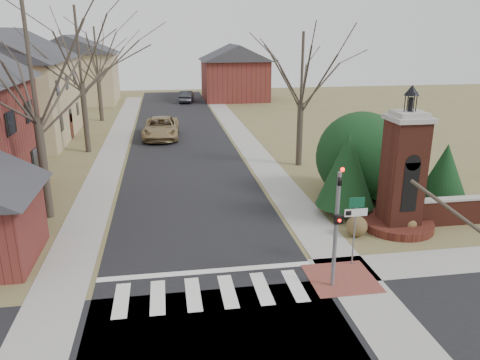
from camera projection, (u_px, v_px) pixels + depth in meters
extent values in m
plane|color=brown|center=(213.00, 306.00, 15.33)|extent=(120.00, 120.00, 0.00)
cube|color=black|center=(183.00, 148.00, 36.02)|extent=(8.00, 70.00, 0.01)
cube|color=silver|center=(211.00, 293.00, 16.08)|extent=(8.00, 2.20, 0.02)
cube|color=silver|center=(207.00, 272.00, 17.49)|extent=(8.00, 0.35, 0.02)
cube|color=gray|center=(249.00, 145.00, 36.81)|extent=(2.00, 60.00, 0.02)
cube|color=gray|center=(113.00, 151.00, 35.22)|extent=(2.00, 60.00, 0.02)
cube|color=brown|center=(341.00, 278.00, 17.01)|extent=(2.40, 2.40, 0.02)
cylinder|color=slate|center=(336.00, 231.00, 15.92)|extent=(0.14, 0.14, 4.20)
imported|color=black|center=(339.00, 176.00, 15.33)|extent=(0.15, 0.18, 0.90)
sphere|color=#FF0C05|center=(343.00, 170.00, 15.03)|extent=(0.14, 0.14, 0.14)
cube|color=black|center=(339.00, 219.00, 15.60)|extent=(0.28, 0.16, 0.30)
sphere|color=#FF0C05|center=(340.00, 221.00, 15.51)|extent=(0.11, 0.11, 0.11)
cylinder|color=slate|center=(354.00, 233.00, 17.68)|extent=(0.06, 0.06, 2.60)
cube|color=silver|center=(356.00, 213.00, 17.40)|extent=(0.90, 0.03, 0.30)
cube|color=black|center=(349.00, 213.00, 17.34)|extent=(0.22, 0.02, 0.18)
cube|color=#0F462D|center=(357.00, 203.00, 17.28)|extent=(0.60, 0.03, 0.40)
cylinder|color=#5C271B|center=(397.00, 224.00, 21.36)|extent=(3.20, 3.20, 0.36)
cube|color=#5C271B|center=(403.00, 176.00, 20.66)|extent=(1.50, 1.50, 5.00)
cube|color=black|center=(410.00, 187.00, 20.07)|extent=(0.70, 0.10, 2.20)
cube|color=gray|center=(409.00, 119.00, 19.88)|extent=(1.70, 1.70, 0.20)
cube|color=gray|center=(409.00, 114.00, 19.82)|extent=(1.30, 1.30, 0.20)
cylinder|color=black|center=(410.00, 104.00, 19.70)|extent=(0.20, 0.20, 0.60)
cone|color=black|center=(412.00, 90.00, 19.52)|extent=(0.64, 0.64, 0.45)
cube|color=tan|center=(10.00, 101.00, 37.68)|extent=(9.00, 12.00, 6.40)
cube|color=tan|center=(75.00, 79.00, 57.71)|extent=(10.00, 8.00, 6.00)
cube|color=tan|center=(44.00, 45.00, 54.57)|extent=(0.75, 0.75, 3.08)
cube|color=maroon|center=(235.00, 80.00, 60.93)|extent=(8.00, 8.00, 5.00)
cube|color=maroon|center=(219.00, 54.00, 58.05)|extent=(0.75, 0.75, 2.80)
cylinder|color=#473D33|center=(344.00, 209.00, 22.94)|extent=(0.20, 0.20, 0.50)
cone|color=black|center=(347.00, 169.00, 22.32)|extent=(2.80, 2.80, 3.60)
cylinder|color=#473D33|center=(395.00, 197.00, 24.58)|extent=(0.20, 0.20, 0.50)
cone|color=black|center=(400.00, 154.00, 23.86)|extent=(3.40, 3.40, 4.20)
cylinder|color=#473D33|center=(441.00, 202.00, 23.94)|extent=(0.20, 0.20, 0.50)
cone|color=black|center=(445.00, 171.00, 23.44)|extent=(2.40, 2.40, 2.80)
sphere|color=black|center=(361.00, 153.00, 24.92)|extent=(4.80, 4.80, 4.80)
cylinder|color=#473D33|center=(44.00, 169.00, 21.99)|extent=(0.40, 0.40, 4.83)
cylinder|color=#473D33|center=(85.00, 118.00, 34.18)|extent=(0.40, 0.40, 5.04)
cylinder|color=#473D33|center=(100.00, 99.00, 46.42)|extent=(0.40, 0.40, 4.41)
cylinder|color=#473D33|center=(300.00, 134.00, 30.89)|extent=(0.40, 0.40, 4.20)
imported|color=#977E52|center=(161.00, 128.00, 39.14)|extent=(3.18, 6.34, 1.72)
imported|color=#2B2C32|center=(186.00, 96.00, 59.02)|extent=(2.14, 4.57, 1.45)
sphere|color=brown|center=(357.00, 226.00, 20.43)|extent=(0.92, 0.92, 0.92)
sphere|color=brown|center=(408.00, 222.00, 20.96)|extent=(0.83, 0.83, 0.83)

